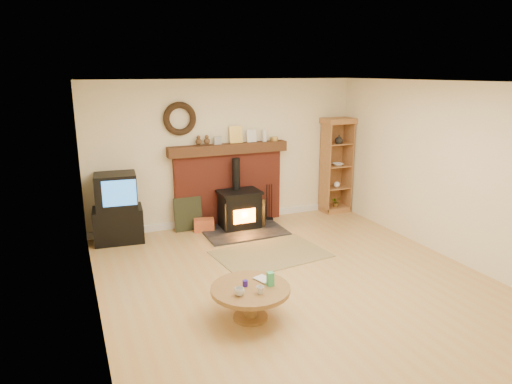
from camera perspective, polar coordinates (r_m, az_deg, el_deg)
name	(u,v)px	position (r m, az deg, el deg)	size (l,w,h in m)	color
ground	(296,281)	(6.26, 5.04, -11.02)	(5.50, 5.50, 0.00)	tan
room_shell	(294,154)	(5.80, 4.83, 4.78)	(5.02, 5.52, 2.61)	beige
chimney_breast	(229,181)	(8.31, -3.42, 1.44)	(2.20, 0.22, 1.78)	maroon
wood_stove	(240,211)	(8.09, -2.00, -2.36)	(1.40, 1.00, 1.25)	black
area_rug	(271,254)	(7.08, 1.83, -7.74)	(1.64, 1.13, 0.01)	brown
tv_unit	(117,209)	(7.77, -16.94, -2.09)	(0.83, 0.61, 1.14)	black
curio_cabinet	(336,165)	(9.13, 9.92, 3.30)	(0.60, 0.43, 1.86)	brown
firelog_box	(204,225)	(8.09, -6.52, -4.12)	(0.35, 0.22, 0.22)	gold
leaning_painting	(188,214)	(8.11, -8.48, -2.74)	(0.49, 0.03, 0.59)	black
fire_tools	(269,213)	(8.60, 1.65, -2.69)	(0.16, 0.16, 0.70)	black
coffee_table	(251,293)	(5.25, -0.67, -12.52)	(0.90, 0.90, 0.54)	brown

